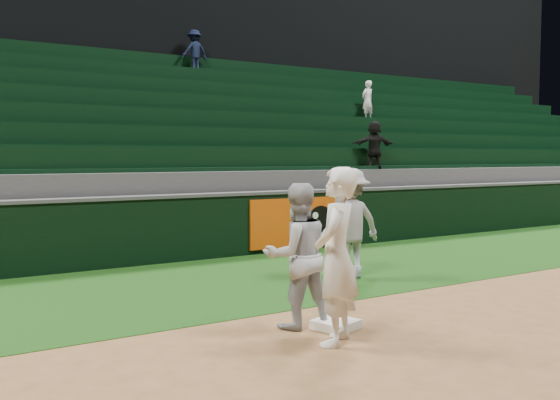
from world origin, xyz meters
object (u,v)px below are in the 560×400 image
at_px(baserunner, 297,256).
at_px(first_baseman, 336,256).
at_px(first_base, 336,324).
at_px(base_coach, 349,223).

bearing_deg(baserunner, first_baseman, 99.07).
distance_m(first_base, first_baseman, 1.05).
bearing_deg(first_base, base_coach, 48.13).
xyz_separation_m(first_baseman, base_coach, (2.34, 2.68, -0.04)).
distance_m(first_base, baserunner, 0.89).
bearing_deg(base_coach, first_base, 51.35).
xyz_separation_m(baserunner, base_coach, (2.33, 1.93, 0.06)).
distance_m(first_baseman, base_coach, 3.55).
relative_size(first_baseman, baserunner, 1.12).
height_order(first_base, baserunner, baserunner).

